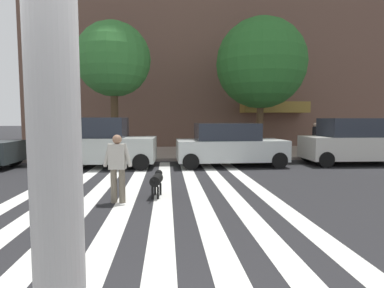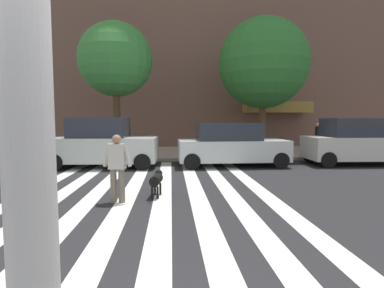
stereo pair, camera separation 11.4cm
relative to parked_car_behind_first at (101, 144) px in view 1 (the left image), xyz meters
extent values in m
plane|color=#232326|center=(2.59, -4.73, -0.97)|extent=(160.00, 160.00, 0.00)
cube|color=#A39289|center=(2.59, 4.49, -0.90)|extent=(80.00, 6.00, 0.15)
cube|color=silver|center=(-1.00, -4.73, -0.97)|extent=(0.45, 11.84, 0.01)
cube|color=silver|center=(-0.10, -4.73, -0.97)|extent=(0.45, 11.84, 0.01)
cube|color=silver|center=(0.80, -4.73, -0.97)|extent=(0.45, 11.84, 0.01)
cube|color=silver|center=(1.70, -4.73, -0.97)|extent=(0.45, 11.84, 0.01)
cube|color=silver|center=(2.60, -4.73, -0.97)|extent=(0.45, 11.84, 0.01)
cube|color=silver|center=(3.50, -4.73, -0.97)|extent=(0.45, 11.84, 0.01)
cube|color=silver|center=(4.40, -4.73, -0.97)|extent=(0.45, 11.84, 0.01)
cube|color=silver|center=(5.30, -4.73, -0.97)|extent=(0.45, 11.84, 0.01)
cube|color=olive|center=(9.72, 6.89, 1.78)|extent=(4.26, 1.60, 0.70)
cylinder|color=black|center=(-3.85, 0.81, -0.64)|extent=(0.66, 0.23, 0.66)
cube|color=#B5BDB8|center=(0.05, 0.00, -0.23)|extent=(4.40, 2.03, 1.00)
cube|color=#232833|center=(-0.13, 0.00, 0.68)|extent=(2.33, 1.73, 0.81)
cylinder|color=black|center=(1.77, 0.78, -0.64)|extent=(0.67, 0.25, 0.66)
cylinder|color=black|center=(1.70, -0.92, -0.64)|extent=(0.67, 0.25, 0.66)
cylinder|color=black|center=(-1.61, 0.91, -0.64)|extent=(0.67, 0.25, 0.66)
cylinder|color=black|center=(-1.67, -0.79, -0.64)|extent=(0.67, 0.25, 0.66)
cube|color=#BAC1BF|center=(5.42, 0.00, -0.29)|extent=(4.59, 2.06, 0.86)
cube|color=#232833|center=(5.23, -0.01, 0.49)|extent=(2.62, 1.79, 0.71)
cylinder|color=black|center=(7.20, 0.94, -0.64)|extent=(0.66, 0.23, 0.66)
cylinder|color=black|center=(7.23, -0.88, -0.64)|extent=(0.66, 0.23, 0.66)
cylinder|color=black|center=(3.60, 0.87, -0.64)|extent=(0.66, 0.23, 0.66)
cylinder|color=black|center=(3.63, -0.94, -0.64)|extent=(0.66, 0.23, 0.66)
cube|color=beige|center=(10.90, 0.00, -0.23)|extent=(4.30, 2.01, 0.98)
cube|color=#232833|center=(10.73, 0.00, 0.66)|extent=(2.31, 1.73, 0.80)
cylinder|color=black|center=(12.56, 0.82, -0.64)|extent=(0.67, 0.24, 0.66)
cylinder|color=black|center=(9.28, 0.91, -0.64)|extent=(0.67, 0.24, 0.66)
cylinder|color=black|center=(9.23, -0.83, -0.64)|extent=(0.67, 0.24, 0.66)
cylinder|color=#4C3823|center=(0.12, 2.70, 1.06)|extent=(0.36, 0.36, 3.76)
sphere|color=#337533|center=(0.12, 2.70, 3.94)|extent=(3.63, 3.63, 3.63)
cylinder|color=#4C3823|center=(7.80, 3.64, 0.93)|extent=(0.37, 0.37, 3.51)
sphere|color=#286628|center=(7.80, 3.64, 4.02)|extent=(4.85, 4.85, 4.85)
cylinder|color=#6B6051|center=(1.43, -5.48, -0.56)|extent=(0.17, 0.17, 0.82)
cylinder|color=#6B6051|center=(1.63, -5.50, -0.56)|extent=(0.17, 0.17, 0.82)
cube|color=#B2ADA3|center=(1.53, -5.49, 0.15)|extent=(0.41, 0.29, 0.60)
cylinder|color=#B2ADA3|center=(1.29, -5.46, 0.18)|extent=(0.23, 0.12, 0.57)
cylinder|color=#B2ADA3|center=(1.77, -5.52, 0.18)|extent=(0.23, 0.12, 0.57)
sphere|color=#936B51|center=(1.53, -5.49, 0.56)|extent=(0.25, 0.25, 0.22)
cylinder|color=black|center=(2.43, -5.04, -0.52)|extent=(0.33, 0.62, 0.26)
sphere|color=black|center=(2.48, -4.66, -0.42)|extent=(0.22, 0.22, 0.20)
cylinder|color=black|center=(2.38, -5.43, -0.47)|extent=(0.07, 0.24, 0.16)
cylinder|color=black|center=(2.39, -4.82, -0.81)|extent=(0.06, 0.06, 0.32)
cylinder|color=black|center=(2.53, -4.84, -0.81)|extent=(0.06, 0.06, 0.32)
cylinder|color=black|center=(2.34, -5.23, -0.81)|extent=(0.06, 0.06, 0.32)
cylinder|color=black|center=(2.48, -5.25, -0.81)|extent=(0.06, 0.06, 0.32)
cylinder|color=black|center=(10.82, 3.30, -0.41)|extent=(0.21, 0.21, 0.82)
cylinder|color=black|center=(10.70, 3.14, -0.41)|extent=(0.21, 0.21, 0.82)
cube|color=black|center=(10.76, 3.22, 0.30)|extent=(0.41, 0.45, 0.60)
cylinder|color=black|center=(10.90, 3.42, 0.33)|extent=(0.20, 0.23, 0.57)
cylinder|color=black|center=(10.62, 3.02, 0.33)|extent=(0.20, 0.23, 0.57)
sphere|color=beige|center=(10.76, 3.22, 0.71)|extent=(0.31, 0.31, 0.22)
camera|label=1|loc=(2.71, -12.83, 1.05)|focal=28.66mm
camera|label=2|loc=(2.82, -12.84, 1.05)|focal=28.66mm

